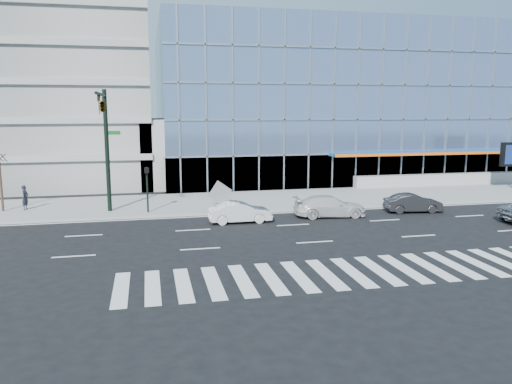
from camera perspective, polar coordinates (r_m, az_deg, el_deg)
ground at (r=30.13m, az=4.24°, el=-3.78°), size 160.00×160.00×0.00m
sidewalk at (r=37.69m, az=0.78°, el=-0.95°), size 120.00×8.00×0.15m
theatre_building at (r=58.56m, az=10.34°, el=9.92°), size 42.00×26.00×15.00m
parking_garage at (r=55.41m, az=-24.93°, el=11.83°), size 24.00×24.00×20.00m
ramp_block at (r=46.33m, az=-9.32°, el=4.53°), size 6.00×8.00×6.00m
tower_backdrop at (r=101.89m, az=-25.74°, el=18.24°), size 14.00×14.00×48.00m
retaining_wall at (r=51.63m, az=26.70°, el=1.52°), size 30.00×0.80×1.00m
traffic_signal at (r=32.78m, az=-17.00°, el=7.79°), size 1.14×5.74×8.00m
ped_signal_post at (r=33.38m, az=-12.34°, el=1.07°), size 0.30×0.33×3.00m
white_suv at (r=32.60m, az=8.41°, el=-1.62°), size 4.80×2.28×1.35m
white_sedan at (r=30.60m, az=-1.88°, el=-2.32°), size 3.89×1.38×1.28m
dark_sedan at (r=35.24m, az=17.52°, el=-1.22°), size 3.94×1.80×1.25m
pedestrian at (r=37.11m, az=-24.87°, el=-0.58°), size 0.53×0.69×1.67m
tilted_panel at (r=35.10m, az=-4.14°, el=-0.12°), size 1.79×0.38×1.81m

